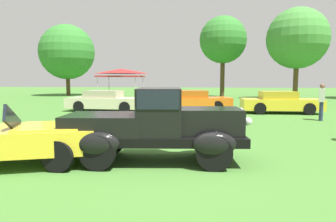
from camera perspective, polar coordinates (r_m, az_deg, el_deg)
ground_plane at (r=7.07m, az=-0.17°, el=-9.67°), size 120.00×120.00×0.00m
feature_pickup_truck at (r=7.06m, az=-2.19°, el=-2.54°), size 4.24×2.10×1.70m
neighbor_convertible at (r=7.68m, az=-27.77°, el=-4.68°), size 4.49×2.91×1.40m
show_car_cream at (r=18.43m, az=-11.49°, el=1.84°), size 4.72×2.05×1.22m
show_car_orange at (r=18.26m, az=4.40°, el=1.90°), size 4.78×2.65×1.22m
show_car_yellow at (r=18.08m, az=20.17°, el=1.51°), size 4.26×1.76×1.22m
spectator_between_cars at (r=15.63m, az=26.70°, el=1.73°), size 0.35×0.45×1.69m
canopy_tent_left_field at (r=25.17m, az=-8.72°, el=7.14°), size 3.32×3.32×2.71m
treeline_far_left at (r=36.76m, az=-18.30°, el=10.37°), size 6.12×6.12×7.95m
treeline_mid_left at (r=31.93m, az=10.22°, el=12.88°), size 4.71×4.71×8.15m
treeline_center at (r=30.79m, az=22.97°, el=12.33°), size 5.50×5.50×8.30m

